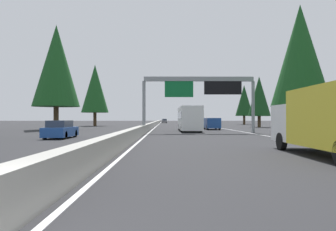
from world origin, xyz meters
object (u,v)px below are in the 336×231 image
at_px(sign_gantry_overhead, 200,88).
at_px(conifer_right_far, 244,101).
at_px(sedan_near_right, 165,121).
at_px(conifer_left_mid, 95,89).
at_px(conifer_left_near, 56,66).
at_px(oncoming_near, 60,130).
at_px(box_truck_far_left, 333,119).
at_px(bus_far_right, 189,118).
at_px(sedan_mid_right, 164,121).
at_px(conifer_right_mid, 259,96).
at_px(conifer_right_near, 300,55).
at_px(pickup_near_center, 186,121).
at_px(minivan_distant_a, 212,123).

distance_m(sign_gantry_overhead, conifer_right_far, 52.55).
relative_size(sedan_near_right, conifer_left_mid, 0.33).
bearing_deg(conifer_left_near, oncoming_near, -160.50).
relative_size(conifer_left_near, conifer_left_mid, 1.16).
distance_m(sign_gantry_overhead, oncoming_near, 16.43).
xyz_separation_m(box_truck_far_left, conifer_right_far, (72.59, -13.91, 4.78)).
height_order(bus_far_right, sedan_mid_right, bus_far_right).
bearing_deg(oncoming_near, conifer_left_near, -160.50).
bearing_deg(conifer_right_mid, sedan_near_right, 14.67).
height_order(sign_gantry_overhead, conifer_left_mid, conifer_left_mid).
xyz_separation_m(box_truck_far_left, oncoming_near, (13.26, 15.71, -0.93)).
distance_m(box_truck_far_left, conifer_right_far, 74.07).
distance_m(sedan_near_right, conifer_right_near, 97.05).
relative_size(sedan_near_right, oncoming_near, 1.00).
relative_size(sign_gantry_overhead, box_truck_far_left, 1.49).
height_order(bus_far_right, oncoming_near, bus_far_right).
bearing_deg(box_truck_far_left, conifer_left_mid, 21.53).
bearing_deg(pickup_near_center, oncoming_near, 169.43).
bearing_deg(box_truck_far_left, minivan_distant_a, 0.37).
bearing_deg(sedan_near_right, conifer_right_far, -152.73).
relative_size(conifer_right_mid, conifer_left_mid, 0.71).
relative_size(oncoming_near, conifer_right_far, 0.42).
bearing_deg(conifer_right_far, conifer_right_mid, 172.21).
relative_size(minivan_distant_a, conifer_right_mid, 0.53).
distance_m(sign_gantry_overhead, minivan_distant_a, 12.32).
distance_m(oncoming_near, conifer_right_mid, 42.43).
bearing_deg(sedan_near_right, pickup_near_center, -157.99).
bearing_deg(oncoming_near, conifer_right_mid, 141.83).
bearing_deg(box_truck_far_left, oncoming_near, 49.83).
xyz_separation_m(bus_far_right, minivan_distant_a, (5.33, -3.74, -0.77)).
xyz_separation_m(sedan_mid_right, conifer_right_mid, (-56.14, -17.74, 5.04)).
bearing_deg(conifer_right_mid, sign_gantry_overhead, 150.17).
relative_size(minivan_distant_a, conifer_left_mid, 0.38).
xyz_separation_m(pickup_near_center, conifer_left_mid, (-39.87, 22.01, 7.12)).
height_order(box_truck_far_left, sedan_near_right, box_truck_far_left).
xyz_separation_m(bus_far_right, pickup_near_center, (67.42, -3.73, -0.80)).
bearing_deg(bus_far_right, conifer_left_mid, 33.57).
height_order(pickup_near_center, conifer_right_far, conifer_right_far).
height_order(box_truck_far_left, bus_far_right, bus_far_right).
bearing_deg(conifer_right_near, box_truck_far_left, 161.16).
distance_m(sign_gantry_overhead, conifer_left_near, 22.93).
height_order(box_truck_far_left, conifer_right_near, conifer_right_near).
height_order(conifer_right_mid, conifer_left_near, conifer_left_near).
xyz_separation_m(sedan_mid_right, conifer_left_near, (-68.86, 15.51, 8.61)).
bearing_deg(bus_far_right, oncoming_near, 142.96).
bearing_deg(sedan_near_right, box_truck_far_left, -176.32).
distance_m(sedan_near_right, conifer_right_mid, 69.87).
height_order(minivan_distant_a, conifer_left_mid, conifer_left_mid).
bearing_deg(bus_far_right, box_truck_far_left, -172.18).
distance_m(sedan_near_right, conifer_right_far, 46.71).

